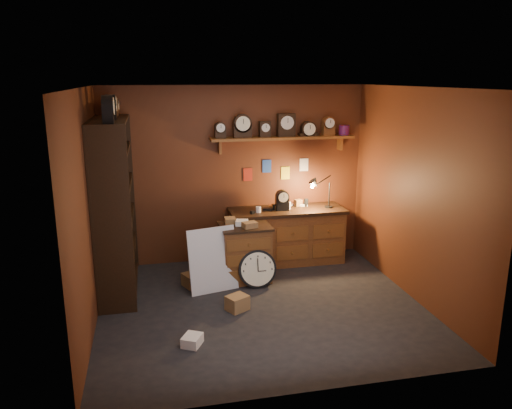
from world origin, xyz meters
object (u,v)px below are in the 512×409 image
object	(u,v)px
shelving_unit	(112,200)
workbench	(287,233)
low_cabinet	(245,250)
big_round_clock	(257,269)

from	to	relation	value
shelving_unit	workbench	size ratio (longest dim) A/B	1.46
shelving_unit	workbench	xyz separation A→B (m)	(2.53, 0.49, -0.78)
low_cabinet	big_round_clock	world-z (taller)	low_cabinet
shelving_unit	low_cabinet	bearing A→B (deg)	-1.67
workbench	shelving_unit	bearing A→B (deg)	-168.95
shelving_unit	low_cabinet	xyz separation A→B (m)	(1.76, -0.05, -0.82)
workbench	big_round_clock	xyz separation A→B (m)	(-0.66, -0.85, -0.21)
workbench	big_round_clock	world-z (taller)	workbench
shelving_unit	workbench	world-z (taller)	shelving_unit
shelving_unit	big_round_clock	world-z (taller)	shelving_unit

